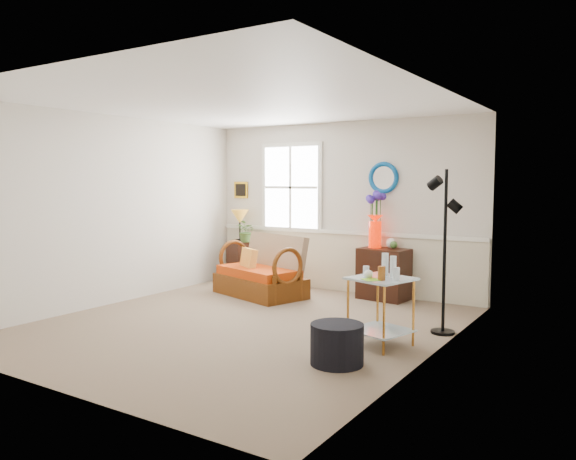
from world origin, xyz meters
The scene contains 19 objects.
floor centered at (0.00, 0.00, 0.00)m, with size 4.50×5.00×0.01m, color #7C634D.
ceiling centered at (0.00, 0.00, 2.60)m, with size 4.50×5.00×0.01m, color white.
walls centered at (0.00, 0.00, 1.30)m, with size 4.51×5.01×2.60m.
wainscot centered at (0.00, 2.48, 0.45)m, with size 4.46×0.02×0.90m, color beige.
chair_rail centered at (0.00, 2.47, 0.92)m, with size 4.46×0.04×0.06m, color silver.
window centered at (-0.90, 2.47, 1.60)m, with size 1.14×0.06×1.44m, color white, non-canonical shape.
picture centered at (-1.92, 2.48, 1.55)m, with size 0.28×0.03×0.28m, color #B28518.
mirror centered at (0.70, 2.48, 1.75)m, with size 0.47×0.47×0.07m, color #0E5DA1.
loveseat centered at (-0.84, 1.51, 0.45)m, with size 1.38×0.78×0.90m, color #76370C, non-canonical shape.
throw_pillow centered at (-1.04, 1.49, 0.49)m, with size 0.40×0.10×0.40m, color orange, non-canonical shape.
lamp_stand centered at (-1.78, 2.30, 0.34)m, with size 0.39×0.39×0.68m, color black, non-canonical shape.
table_lamp centered at (-1.81, 2.29, 0.95)m, with size 0.29×0.29×0.54m, color #B57820, non-canonical shape.
potted_plant centered at (-1.64, 2.25, 0.83)m, with size 0.34×0.38×0.29m, color #42682C.
cabinet centered at (0.82, 2.26, 0.37)m, with size 0.69×0.44×0.74m, color black, non-canonical shape.
flower_vase centered at (0.65, 2.30, 1.14)m, with size 0.23×0.23×0.80m, color red, non-canonical shape.
side_table centered at (1.69, 0.10, 0.36)m, with size 0.56×0.56×0.71m, color #BB7828, non-canonical shape.
tabletop_items centered at (1.71, 0.06, 0.83)m, with size 0.40×0.40×0.24m, color silver, non-canonical shape.
floor_lamp centered at (2.10, 0.91, 0.92)m, with size 0.26×0.26×1.83m, color black, non-canonical shape.
ottoman centered at (1.59, -0.68, 0.19)m, with size 0.50×0.50×0.38m, color black.
Camera 1 is at (3.95, -5.22, 1.70)m, focal length 35.00 mm.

